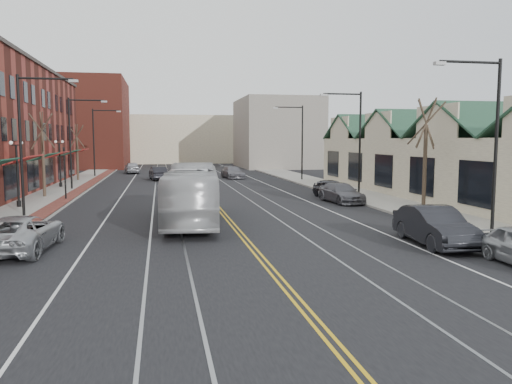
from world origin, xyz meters
name	(u,v)px	position (x,y,z in m)	size (l,w,h in m)	color
ground	(285,287)	(0.00, 0.00, 0.00)	(160.00, 160.00, 0.00)	black
sidewalk_left	(32,207)	(-12.00, 20.00, 0.07)	(4.00, 120.00, 0.15)	gray
sidewalk_right	(375,199)	(12.00, 20.00, 0.07)	(4.00, 120.00, 0.15)	gray
building_right	(450,169)	(18.00, 20.00, 2.30)	(8.00, 36.00, 4.60)	#B4A68A
backdrop_left	(82,124)	(-16.00, 70.00, 7.00)	(14.00, 18.00, 14.00)	maroon
backdrop_mid	(179,139)	(0.00, 85.00, 4.50)	(22.00, 14.00, 9.00)	#B4A68A
backdrop_right	(277,133)	(15.00, 65.00, 5.50)	(12.00, 16.00, 11.00)	slate
streetlight_l_1	(28,130)	(-11.05, 16.00, 5.03)	(3.33, 0.25, 8.00)	black
streetlight_l_2	(75,134)	(-11.05, 32.00, 5.03)	(3.33, 0.25, 8.00)	black
streetlight_l_3	(97,135)	(-11.05, 48.00, 5.03)	(3.33, 0.25, 8.00)	black
streetlight_r_0	(488,128)	(11.05, 6.00, 5.03)	(3.33, 0.25, 8.00)	black
streetlight_r_1	(355,133)	(11.05, 22.00, 5.03)	(3.33, 0.25, 8.00)	black
streetlight_r_2	(298,135)	(11.05, 38.00, 5.03)	(3.33, 0.25, 8.00)	black
lamppost_l_2	(18,175)	(-12.80, 20.00, 2.20)	(0.84, 0.28, 4.27)	black
lamppost_l_3	(60,165)	(-12.80, 34.00, 2.20)	(0.84, 0.28, 4.27)	black
tree_left_near	(43,153)	(-12.50, 26.00, 3.51)	(1.78, 1.37, 6.48)	#382B21
tree_left_far	(77,151)	(-12.50, 42.00, 3.28)	(1.66, 1.28, 6.02)	#382B21
tree_right_mid	(425,152)	(12.50, 14.00, 3.75)	(1.90, 1.46, 6.93)	#382B21
traffic_signal	(65,169)	(-10.60, 24.00, 2.35)	(0.18, 0.15, 3.80)	black
transit_bus	(193,194)	(-2.00, 12.65, 1.58)	(2.65, 11.32, 3.15)	#B3B3B5
parked_suv	(21,233)	(-9.30, 6.75, 0.74)	(2.45, 5.32, 1.48)	#A1A3A7
parked_car_b	(435,226)	(7.78, 4.70, 0.83)	(1.75, 5.02, 1.65)	black
parked_car_c	(341,193)	(8.98, 19.16, 0.70)	(1.96, 4.82, 1.40)	slate
parked_car_d	(331,189)	(9.21, 21.91, 0.73)	(1.72, 4.28, 1.46)	black
distant_car_left	(158,173)	(-3.98, 42.01, 0.75)	(1.58, 4.53, 1.49)	black
distant_car_right	(233,172)	(4.52, 42.79, 0.70)	(1.97, 4.83, 1.40)	slate
distant_car_far	(132,168)	(-7.42, 53.58, 0.77)	(1.82, 4.53, 1.54)	#999AA0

